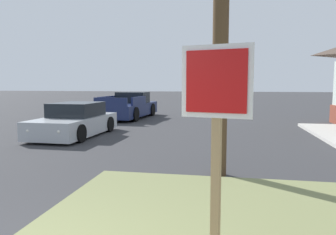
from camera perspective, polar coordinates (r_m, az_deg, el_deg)
The scene contains 4 objects.
stop_sign at distance 3.41m, azimuth 8.46°, elevation -7.04°, with size 0.72×0.36×2.28m.
manhole_cover at distance 6.53m, azimuth -10.59°, elevation -11.57°, with size 0.70×0.70×0.02m, color black.
parked_sedan_silver at distance 12.73m, azimuth -16.11°, elevation -0.67°, with size 2.02×4.19×1.25m.
pickup_truck_navy at distance 18.75m, azimuth -6.90°, elevation 1.81°, with size 2.32×5.30×1.48m.
Camera 1 is at (2.25, -2.34, 1.96)m, focal length 34.47 mm.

